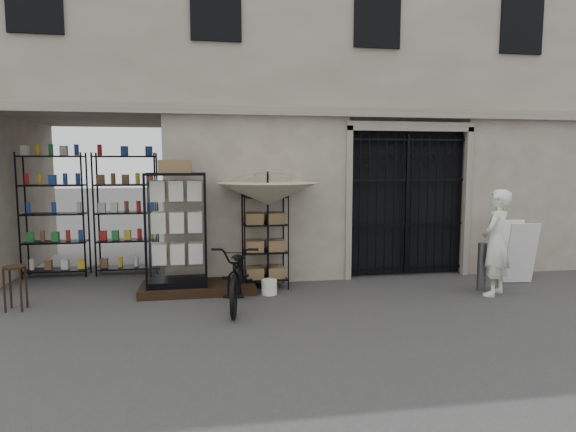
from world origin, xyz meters
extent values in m
plane|color=black|center=(0.00, 0.00, 0.00)|extent=(80.00, 80.00, 0.00)
cube|color=#A59989|center=(0.00, 4.00, 4.50)|extent=(14.00, 4.00, 9.00)
cube|color=black|center=(-4.50, 2.80, 1.50)|extent=(3.00, 1.70, 3.00)
cube|color=black|center=(-4.55, 3.30, 1.25)|extent=(2.70, 0.50, 2.50)
cube|color=black|center=(1.75, 2.28, 1.50)|extent=(2.50, 0.06, 3.00)
cube|color=black|center=(1.75, 2.12, 1.45)|extent=(0.05, 0.05, 2.80)
cube|color=black|center=(-2.40, 1.55, 0.07)|extent=(2.00, 0.90, 0.15)
cube|color=black|center=(-2.74, 1.52, 0.20)|extent=(1.05, 0.71, 0.11)
cube|color=silver|center=(-2.78, 1.21, 1.14)|extent=(0.91, 0.12, 1.84)
cube|color=silver|center=(-2.74, 1.52, 1.03)|extent=(0.88, 0.53, 1.53)
cube|color=olive|center=(-2.74, 1.52, 2.18)|extent=(0.59, 0.48, 0.22)
cube|color=black|center=(-1.18, 1.70, 0.89)|extent=(0.88, 0.71, 1.79)
cube|color=olive|center=(-1.18, 1.70, 0.84)|extent=(0.75, 0.58, 1.34)
cylinder|color=black|center=(-1.15, 1.53, 1.07)|extent=(0.04, 0.04, 2.14)
imported|color=#C6B790|center=(-1.15, 1.53, 1.85)|extent=(1.77, 1.80, 1.44)
cylinder|color=white|center=(-1.17, 1.18, 0.13)|extent=(0.31, 0.31, 0.26)
imported|color=black|center=(-1.75, 0.57, 0.00)|extent=(0.83, 1.13, 1.99)
cylinder|color=black|center=(-5.18, 0.95, 0.68)|extent=(0.40, 0.40, 0.03)
cube|color=black|center=(-5.18, 0.95, 0.34)|extent=(0.31, 0.31, 0.68)
cylinder|color=#525354|center=(2.64, 0.80, 0.43)|extent=(0.20, 0.20, 0.87)
imported|color=white|center=(2.68, 0.48, 0.00)|extent=(1.68, 1.86, 0.44)
cube|color=silver|center=(3.59, 1.05, 0.60)|extent=(0.58, 0.35, 1.16)
cube|color=silver|center=(3.64, 1.40, 0.60)|extent=(0.58, 0.35, 1.16)
camera|label=1|loc=(-2.24, -6.97, 2.28)|focal=30.00mm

